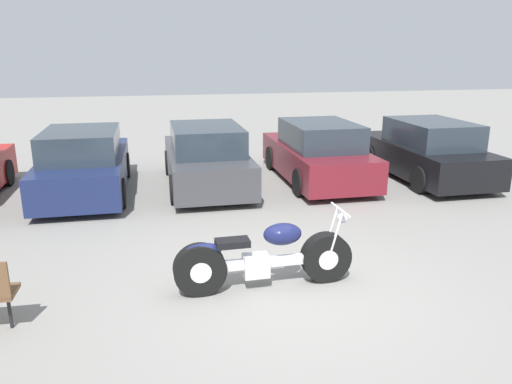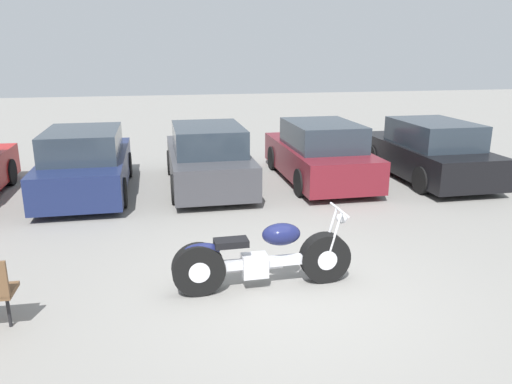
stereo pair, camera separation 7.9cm
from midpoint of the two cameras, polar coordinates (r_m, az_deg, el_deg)
ground_plane at (r=6.74m, az=3.93°, el=-11.31°), size 60.00×60.00×0.00m
motorcycle at (r=6.66m, az=0.49°, el=-7.50°), size 2.42×0.62×1.03m
parked_car_navy at (r=11.56m, az=-19.24°, el=3.01°), size 1.79×4.18×1.44m
parked_car_dark_grey at (r=11.58m, az=-5.91°, el=3.85°), size 1.79×4.18×1.44m
parked_car_maroon at (r=12.13m, az=6.84°, el=4.38°), size 1.79×4.18×1.44m
parked_car_black at (r=12.96m, az=18.65°, el=4.40°), size 1.79×4.18×1.44m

